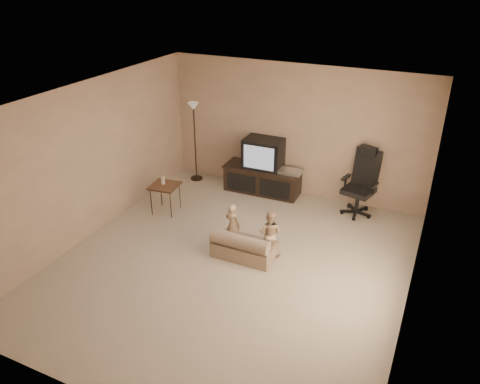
# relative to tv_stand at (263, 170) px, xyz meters

# --- Properties ---
(floor) EXTENTS (5.50, 5.50, 0.00)m
(floor) POSITION_rel_tv_stand_xyz_m (0.52, -2.49, -0.45)
(floor) COLOR #B9A893
(floor) RESTS_ON ground
(room_shell) EXTENTS (5.50, 5.50, 5.50)m
(room_shell) POSITION_rel_tv_stand_xyz_m (0.52, -2.49, 1.07)
(room_shell) COLOR white
(room_shell) RESTS_ON floor
(tv_stand) EXTENTS (1.54, 0.60, 1.09)m
(tv_stand) POSITION_rel_tv_stand_xyz_m (0.00, 0.00, 0.00)
(tv_stand) COLOR black
(tv_stand) RESTS_ON floor
(office_chair) EXTENTS (0.68, 0.71, 1.23)m
(office_chair) POSITION_rel_tv_stand_xyz_m (1.89, -0.07, -0.01)
(office_chair) COLOR black
(office_chair) RESTS_ON floor
(side_table) EXTENTS (0.53, 0.53, 0.72)m
(side_table) POSITION_rel_tv_stand_xyz_m (-1.29, -1.49, 0.06)
(side_table) COLOR brown
(side_table) RESTS_ON floor
(floor_lamp) EXTENTS (0.25, 0.25, 1.63)m
(floor_lamp) POSITION_rel_tv_stand_xyz_m (-1.49, -0.03, 0.73)
(floor_lamp) COLOR black
(floor_lamp) RESTS_ON floor
(child_sofa) EXTENTS (0.94, 0.53, 0.46)m
(child_sofa) POSITION_rel_tv_stand_xyz_m (0.60, -2.24, -0.27)
(child_sofa) COLOR gray
(child_sofa) RESTS_ON floor
(toddler_left) EXTENTS (0.31, 0.25, 0.75)m
(toddler_left) POSITION_rel_tv_stand_xyz_m (0.31, -2.00, -0.08)
(toddler_left) COLOR tan
(toddler_left) RESTS_ON floor
(toddler_right) EXTENTS (0.39, 0.23, 0.77)m
(toddler_right) POSITION_rel_tv_stand_xyz_m (0.94, -2.01, -0.07)
(toddler_right) COLOR tan
(toddler_right) RESTS_ON floor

